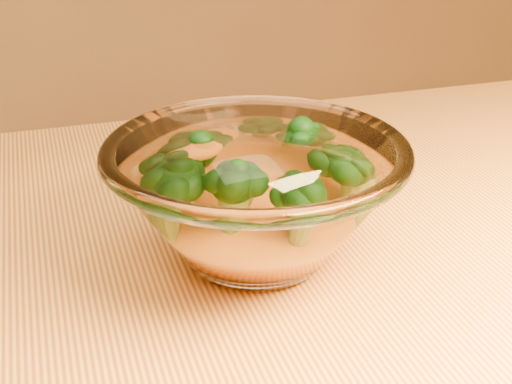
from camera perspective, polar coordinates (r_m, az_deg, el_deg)
table at (r=0.64m, az=7.96°, el=-13.41°), size 1.20×0.80×0.75m
glass_bowl at (r=0.56m, az=0.00°, el=-0.48°), size 0.24×0.24×0.11m
cheese_sauce at (r=0.57m, az=0.00°, el=-2.49°), size 0.14×0.14×0.04m
broccoli_heap at (r=0.56m, az=-0.76°, el=1.28°), size 0.17×0.16×0.07m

